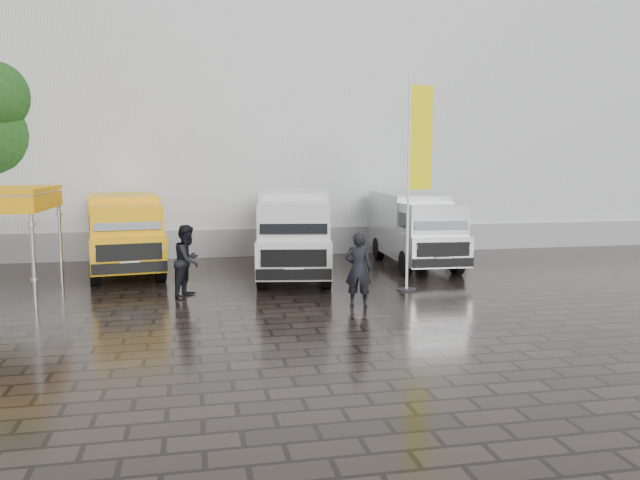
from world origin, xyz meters
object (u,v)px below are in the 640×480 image
object	(u,v)px
wheelie_bin	(457,238)
flagpole	(415,171)
van_yellow	(124,235)
person_front	(358,269)
person_tent	(188,261)
van_white	(294,234)
van_silver	(415,230)

from	to	relation	value
wheelie_bin	flagpole	bearing A→B (deg)	-115.16
van_yellow	person_front	size ratio (longest dim) A/B	2.92
person_front	person_tent	size ratio (longest dim) A/B	0.97
van_yellow	van_white	bearing A→B (deg)	-24.73
van_yellow	van_silver	size ratio (longest dim) A/B	0.95
van_yellow	van_white	distance (m)	5.19
van_white	wheelie_bin	bearing A→B (deg)	39.24
flagpole	wheelie_bin	bearing A→B (deg)	57.82
flagpole	person_front	distance (m)	3.38
wheelie_bin	van_yellow	bearing A→B (deg)	-161.06
person_front	wheelie_bin	bearing A→B (deg)	-103.76
flagpole	wheelie_bin	world-z (taller)	flagpole
van_silver	flagpole	xyz separation A→B (m)	(-1.39, -3.70, 1.97)
van_yellow	van_silver	world-z (taller)	van_yellow
van_silver	person_front	xyz separation A→B (m)	(-3.33, -5.28, -0.30)
van_yellow	van_silver	distance (m)	9.15
van_yellow	flagpole	world-z (taller)	flagpole
flagpole	van_white	bearing A→B (deg)	136.32
van_yellow	person_front	bearing A→B (deg)	-52.75
wheelie_bin	van_silver	bearing A→B (deg)	-126.48
wheelie_bin	person_tent	distance (m)	11.81
van_white	wheelie_bin	xyz separation A→B (m)	(6.96, 3.99, -0.73)
van_white	van_silver	xyz separation A→B (m)	(4.16, 1.04, -0.08)
flagpole	person_tent	xyz separation A→B (m)	(-5.86, 0.44, -2.24)
van_yellow	person_tent	world-z (taller)	van_yellow
van_silver	person_front	size ratio (longest dim) A/B	3.08
flagpole	person_front	bearing A→B (deg)	-140.83
van_white	flagpole	distance (m)	4.28
flagpole	person_front	world-z (taller)	flagpole
person_front	person_tent	bearing A→B (deg)	-4.37
van_silver	person_front	world-z (taller)	van_silver
van_white	person_tent	distance (m)	3.82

